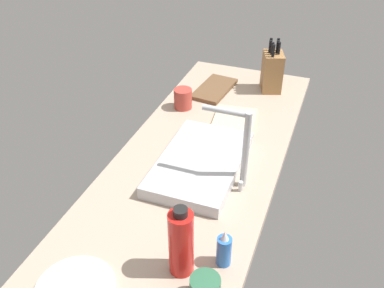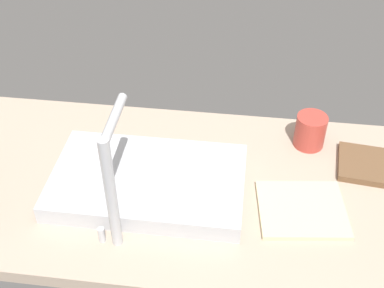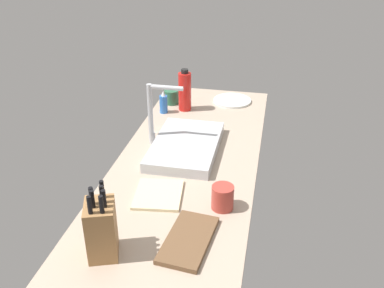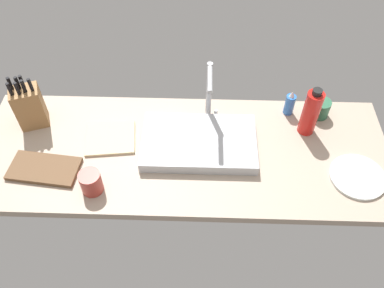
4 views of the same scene
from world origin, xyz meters
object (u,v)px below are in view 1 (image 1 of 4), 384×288
at_px(faucet, 240,143).
at_px(ceramic_cup, 183,99).
at_px(sink_basin, 200,163).
at_px(cutting_board, 214,89).
at_px(dish_towel, 234,119).
at_px(water_bottle, 181,242).
at_px(knife_block, 272,71).
at_px(soap_bottle, 224,250).

xyz_separation_m(faucet, ceramic_cup, (-0.44, -0.38, -0.13)).
distance_m(sink_basin, cutting_board, 0.63).
relative_size(faucet, dish_towel, 1.46).
xyz_separation_m(water_bottle, dish_towel, (-0.83, -0.08, -0.10)).
relative_size(sink_basin, ceramic_cup, 5.06).
height_order(sink_basin, knife_block, knife_block).
distance_m(sink_basin, soap_bottle, 0.45).
distance_m(faucet, dish_towel, 0.47).
bearing_deg(ceramic_cup, cutting_board, 158.25).
distance_m(dish_towel, ceramic_cup, 0.26).
distance_m(water_bottle, dish_towel, 0.84).
xyz_separation_m(faucet, soap_bottle, (0.36, 0.06, -0.13)).
relative_size(faucet, soap_bottle, 2.37).
bearing_deg(faucet, ceramic_cup, -139.12).
xyz_separation_m(soap_bottle, dish_towel, (-0.77, -0.18, -0.05)).
bearing_deg(knife_block, dish_towel, -33.29).
relative_size(water_bottle, dish_towel, 1.14).
height_order(water_bottle, ceramic_cup, water_bottle).
bearing_deg(faucet, cutting_board, -155.47).
bearing_deg(sink_basin, faucet, 76.33).
relative_size(knife_block, cutting_board, 0.92).
relative_size(knife_block, soap_bottle, 1.98).
height_order(cutting_board, ceramic_cup, ceramic_cup).
bearing_deg(water_bottle, faucet, 173.33).
bearing_deg(water_bottle, knife_block, 179.58).
distance_m(knife_block, water_bottle, 1.18).
xyz_separation_m(soap_bottle, water_bottle, (0.06, -0.11, 0.06)).
relative_size(faucet, water_bottle, 1.28).
relative_size(cutting_board, dish_towel, 1.33).
xyz_separation_m(faucet, water_bottle, (0.42, -0.05, -0.07)).
distance_m(faucet, water_bottle, 0.43).
xyz_separation_m(knife_block, soap_bottle, (1.12, 0.10, -0.05)).
height_order(knife_block, soap_bottle, knife_block).
xyz_separation_m(faucet, knife_block, (-0.76, -0.04, -0.08)).
bearing_deg(sink_basin, soap_bottle, 28.03).
relative_size(sink_basin, dish_towel, 2.30).
bearing_deg(water_bottle, sink_basin, -167.10).
bearing_deg(soap_bottle, knife_block, -175.04).
height_order(sink_basin, dish_towel, sink_basin).
bearing_deg(dish_towel, soap_bottle, 13.36).
xyz_separation_m(sink_basin, knife_block, (-0.72, 0.11, 0.08)).
bearing_deg(cutting_board, ceramic_cup, -21.75).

